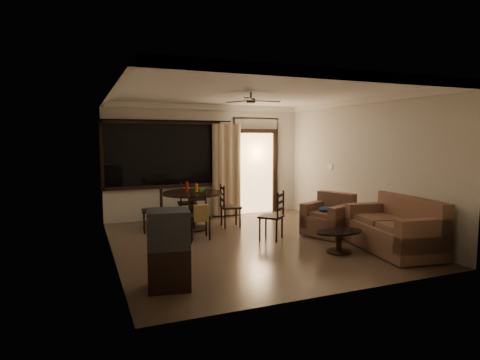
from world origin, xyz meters
name	(u,v)px	position (x,y,z in m)	size (l,w,h in m)	color
ground	(251,242)	(0.00, 0.00, 0.00)	(5.50, 5.50, 0.00)	#7F6651
room_shell	(244,144)	(0.59, 1.77, 1.83)	(5.50, 6.70, 5.50)	beige
dining_table	(192,200)	(-0.74, 1.45, 0.64)	(1.30, 1.30, 1.03)	black
dining_chair_west	(153,219)	(-1.57, 1.54, 0.28)	(0.46, 0.46, 0.95)	black
dining_chair_east	(230,214)	(0.09, 1.36, 0.28)	(0.46, 0.46, 0.95)	black
dining_chair_south	(199,224)	(-0.83, 0.60, 0.31)	(0.46, 0.52, 0.95)	black
dining_chair_north	(187,210)	(-0.65, 2.23, 0.28)	(0.46, 0.46, 0.95)	black
tv_cabinet	(169,249)	(-1.93, -1.75, 0.52)	(0.62, 0.57, 1.04)	black
sofa	(396,230)	(2.12, -1.51, 0.37)	(1.16, 1.85, 0.93)	#432A1F
armchair	(329,218)	(1.72, -0.08, 0.34)	(1.09, 1.09, 0.83)	#432A1F
coffee_table	(339,238)	(1.14, -1.21, 0.25)	(0.87, 0.52, 0.38)	black
side_chair	(272,225)	(0.47, 0.04, 0.28)	(0.59, 0.59, 0.95)	black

